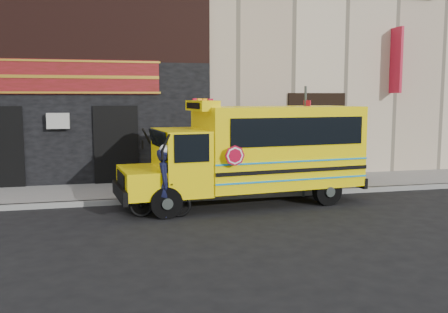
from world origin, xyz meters
TOP-DOWN VIEW (x-y plane):
  - ground at (0.00, 0.00)m, footprint 120.00×120.00m
  - curb at (0.00, 2.60)m, footprint 40.00×0.20m
  - sidewalk at (0.00, 4.10)m, footprint 40.00×3.00m
  - building at (-0.04, 10.45)m, footprint 20.00×10.70m
  - school_bus at (0.57, 1.90)m, footprint 7.08×2.85m
  - sign_pole at (2.26, 2.38)m, footprint 0.12×0.28m
  - bicycle at (-2.28, 0.82)m, footprint 1.63×0.79m
  - cyclist at (-2.15, 0.74)m, footprint 0.58×0.71m

SIDE VIEW (x-z plane):
  - ground at x=0.00m, z-range 0.00..0.00m
  - curb at x=0.00m, z-range 0.00..0.15m
  - sidewalk at x=0.00m, z-range 0.00..0.15m
  - bicycle at x=-2.28m, z-range 0.00..0.94m
  - cyclist at x=-2.15m, z-range 0.00..1.69m
  - school_bus at x=0.57m, z-range 0.05..2.97m
  - sign_pole at x=2.26m, z-range 0.16..3.49m
  - building at x=-0.04m, z-range 0.13..12.13m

